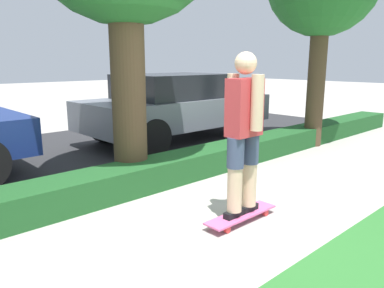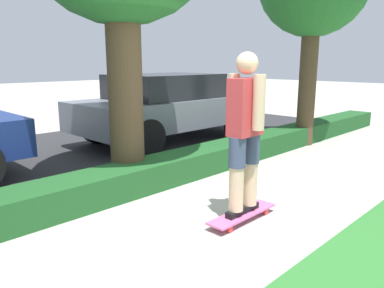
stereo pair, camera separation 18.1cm
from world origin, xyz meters
The scene contains 6 objects.
ground_plane centered at (0.00, 0.00, 0.00)m, with size 60.00×60.00×0.00m, color #ADA89E.
street_asphalt centered at (0.00, 4.20, 0.00)m, with size 15.82×5.00×0.01m.
hedge_row centered at (0.00, 1.60, 0.19)m, with size 15.82×0.60×0.38m.
skateboard centered at (0.22, -0.08, 0.08)m, with size 0.98×0.24×0.09m.
skater_person centered at (0.22, -0.08, 1.04)m, with size 0.51×0.46×1.78m.
parked_car_middle centered at (2.61, 3.86, 0.80)m, with size 4.37×1.99×1.50m.
Camera 1 is at (-2.87, -2.59, 1.77)m, focal length 35.00 mm.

